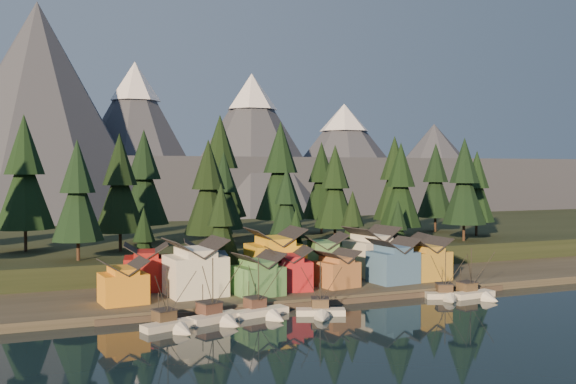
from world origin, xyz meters
name	(u,v)px	position (x,y,z in m)	size (l,w,h in m)	color
ground	(365,324)	(0.00, 0.00, 0.00)	(500.00, 500.00, 0.00)	black
shore_strip	(275,280)	(0.00, 40.00, 0.75)	(400.00, 50.00, 1.50)	#332F25
hillside	(213,244)	(0.00, 90.00, 3.00)	(420.00, 100.00, 6.00)	black
dock	(321,301)	(0.00, 16.50, 0.50)	(80.00, 4.00, 1.00)	#4A3F35
mountain_ridge	(132,167)	(-4.20, 213.59, 26.06)	(560.00, 190.00, 90.00)	#424755
boat_0	(173,317)	(-29.11, 7.81, 2.02)	(9.40, 9.86, 10.57)	beige
boat_1	(218,309)	(-21.29, 9.73, 2.26)	(9.71, 10.27, 11.50)	beige
boat_2	(264,305)	(-12.98, 11.10, 1.94)	(10.41, 10.97, 10.71)	silver
boat_3	(321,305)	(-4.06, 7.70, 1.92)	(8.88, 9.32, 10.04)	beige
boat_5	(447,289)	(24.18, 11.48, 2.00)	(8.39, 8.89, 10.07)	beige
boat_6	(477,288)	(30.00, 10.09, 1.99)	(9.41, 10.09, 10.54)	silver
house_front_0	(123,280)	(-34.36, 23.58, 5.47)	(8.31, 7.94, 7.56)	orange
house_front_1	(195,266)	(-21.03, 25.89, 6.97)	(10.89, 10.53, 10.41)	silver
house_front_2	(258,273)	(-10.25, 21.92, 5.59)	(9.13, 9.18, 7.79)	#498246
house_front_3	(289,268)	(-3.13, 24.35, 5.78)	(9.04, 8.72, 8.14)	#A3191F
house_front_4	(336,267)	(6.99, 24.04, 5.25)	(8.25, 8.70, 7.14)	#A86B3B
house_front_5	(393,259)	(19.64, 23.56, 6.25)	(9.39, 8.69, 9.05)	#3B628D
house_front_6	(425,257)	(28.12, 24.61, 6.07)	(9.14, 8.69, 8.69)	gold
house_back_0	(146,266)	(-28.56, 34.32, 6.21)	(9.48, 9.21, 8.98)	maroon
house_back_1	(206,262)	(-17.09, 33.56, 6.35)	(9.73, 9.81, 9.24)	#3C5F8F
house_back_2	(275,254)	(-3.04, 31.90, 7.40)	(10.71, 9.85, 11.24)	gold
house_back_3	(323,255)	(8.19, 32.89, 6.54)	(10.89, 10.07, 9.59)	#4E8146
house_back_4	(371,250)	(20.48, 33.95, 7.03)	(11.03, 10.71, 10.52)	beige
house_back_5	(408,252)	(29.95, 33.83, 6.04)	(9.12, 9.19, 8.65)	#A4733A
tree_hill_1	(25,176)	(-50.00, 68.00, 23.08)	(13.41, 13.41, 31.25)	#332319
tree_hill_2	(78,194)	(-40.00, 48.00, 19.57)	(10.65, 10.65, 24.82)	#332319
tree_hill_3	(120,187)	(-30.00, 60.00, 20.73)	(11.57, 11.57, 26.95)	#332319
tree_hill_4	(144,181)	(-22.00, 75.00, 21.77)	(12.38, 12.38, 28.85)	#332319
tree_hill_5	(208,191)	(-12.00, 50.00, 19.89)	(10.91, 10.91, 25.41)	#332319
tree_hill_6	(224,193)	(-4.00, 65.00, 18.69)	(9.96, 9.96, 23.21)	#332319
tree_hill_7	(286,205)	(6.00, 48.00, 16.45)	(8.21, 8.21, 19.12)	#332319
tree_hill_8	(281,174)	(14.00, 72.00, 23.33)	(13.61, 13.61, 31.70)	#332319
tree_hill_9	(335,190)	(22.00, 55.00, 19.62)	(10.69, 10.69, 24.91)	#332319
tree_hill_10	(322,183)	(30.00, 80.00, 20.60)	(11.46, 11.46, 26.70)	#332319
tree_hill_11	(401,188)	(38.00, 50.00, 19.95)	(10.95, 10.95, 25.52)	#332319
tree_hill_12	(394,181)	(46.00, 66.00, 21.38)	(12.08, 12.08, 28.13)	#332319
tree_hill_13	(464,184)	(56.00, 48.00, 20.78)	(11.60, 11.60, 27.03)	#332319
tree_hill_14	(436,183)	(64.00, 72.00, 20.54)	(11.42, 11.42, 26.60)	#332319
tree_hill_15	(220,170)	(0.00, 82.00, 24.50)	(14.52, 14.52, 33.82)	#332319
tree_hill_17	(477,189)	(68.00, 58.00, 19.09)	(10.28, 10.28, 23.95)	#332319
tree_shore_0	(144,243)	(-28.00, 40.00, 10.03)	(6.71, 6.71, 15.62)	#332319
tree_shore_1	(221,227)	(-12.00, 40.00, 12.62)	(8.74, 8.74, 20.36)	#332319
tree_shore_2	(296,239)	(5.00, 40.00, 9.48)	(6.28, 6.28, 14.62)	#332319
tree_shore_3	(353,227)	(19.00, 40.00, 11.52)	(7.87, 7.87, 18.34)	#332319
tree_shore_4	(398,231)	(31.00, 40.00, 10.29)	(6.91, 6.91, 16.11)	#332319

